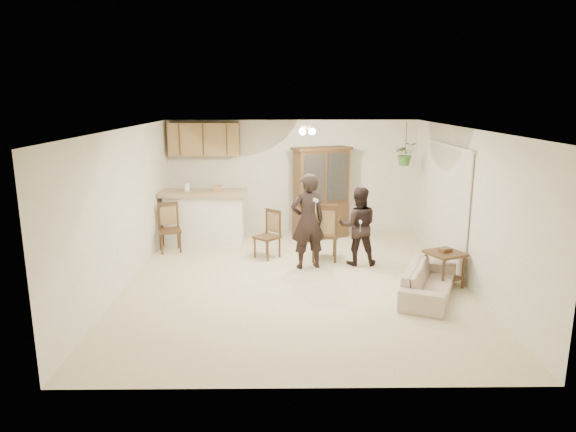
{
  "coord_description": "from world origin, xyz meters",
  "views": [
    {
      "loc": [
        -0.22,
        -8.08,
        2.97
      ],
      "look_at": [
        -0.13,
        0.4,
        1.01
      ],
      "focal_mm": 32.0,
      "sensor_mm": 36.0,
      "label": 1
    }
  ],
  "objects_px": {
    "adult": "(308,219)",
    "chair_bar": "(170,238)",
    "sofa": "(430,274)",
    "chair_hutch_right": "(324,244)",
    "side_table": "(444,268)",
    "child": "(358,228)",
    "china_hutch": "(321,194)",
    "chair_hutch_left": "(267,245)"
  },
  "relations": [
    {
      "from": "china_hutch",
      "to": "child",
      "type": "bearing_deg",
      "value": -96.51
    },
    {
      "from": "sofa",
      "to": "chair_bar",
      "type": "distance_m",
      "value": 5.07
    },
    {
      "from": "sofa",
      "to": "chair_hutch_left",
      "type": "relative_size",
      "value": 2.06
    },
    {
      "from": "child",
      "to": "adult",
      "type": "bearing_deg",
      "value": 14.02
    },
    {
      "from": "adult",
      "to": "chair_hutch_left",
      "type": "bearing_deg",
      "value": -54.82
    },
    {
      "from": "child",
      "to": "chair_bar",
      "type": "relative_size",
      "value": 1.41
    },
    {
      "from": "side_table",
      "to": "chair_hutch_right",
      "type": "bearing_deg",
      "value": 141.96
    },
    {
      "from": "sofa",
      "to": "chair_hutch_right",
      "type": "height_order",
      "value": "chair_hutch_right"
    },
    {
      "from": "sofa",
      "to": "china_hutch",
      "type": "bearing_deg",
      "value": 45.82
    },
    {
      "from": "side_table",
      "to": "chair_bar",
      "type": "relative_size",
      "value": 0.72
    },
    {
      "from": "adult",
      "to": "chair_bar",
      "type": "distance_m",
      "value": 2.92
    },
    {
      "from": "sofa",
      "to": "china_hutch",
      "type": "relative_size",
      "value": 0.96
    },
    {
      "from": "child",
      "to": "side_table",
      "type": "bearing_deg",
      "value": 139.15
    },
    {
      "from": "sofa",
      "to": "side_table",
      "type": "distance_m",
      "value": 0.58
    },
    {
      "from": "china_hutch",
      "to": "chair_hutch_right",
      "type": "bearing_deg",
      "value": -114.48
    },
    {
      "from": "child",
      "to": "chair_hutch_right",
      "type": "distance_m",
      "value": 0.74
    },
    {
      "from": "adult",
      "to": "chair_hutch_left",
      "type": "height_order",
      "value": "adult"
    },
    {
      "from": "china_hutch",
      "to": "side_table",
      "type": "xyz_separation_m",
      "value": [
        1.77,
        -3.0,
        -0.67
      ]
    },
    {
      "from": "chair_hutch_left",
      "to": "adult",
      "type": "bearing_deg",
      "value": 2.5
    },
    {
      "from": "adult",
      "to": "chair_bar",
      "type": "relative_size",
      "value": 1.88
    },
    {
      "from": "adult",
      "to": "child",
      "type": "xyz_separation_m",
      "value": [
        0.92,
        0.19,
        -0.22
      ]
    },
    {
      "from": "child",
      "to": "china_hutch",
      "type": "xyz_separation_m",
      "value": [
        -0.54,
        1.85,
        0.29
      ]
    },
    {
      "from": "child",
      "to": "china_hutch",
      "type": "distance_m",
      "value": 1.95
    },
    {
      "from": "side_table",
      "to": "chair_hutch_right",
      "type": "xyz_separation_m",
      "value": [
        -1.82,
        1.42,
        0.01
      ]
    },
    {
      "from": "chair_hutch_left",
      "to": "chair_hutch_right",
      "type": "bearing_deg",
      "value": 34.35
    },
    {
      "from": "sofa",
      "to": "chair_hutch_right",
      "type": "bearing_deg",
      "value": 61.5
    },
    {
      "from": "sofa",
      "to": "child",
      "type": "relative_size",
      "value": 1.39
    },
    {
      "from": "adult",
      "to": "child",
      "type": "relative_size",
      "value": 1.33
    },
    {
      "from": "side_table",
      "to": "chair_hutch_left",
      "type": "distance_m",
      "value": 3.28
    },
    {
      "from": "chair_hutch_left",
      "to": "chair_hutch_right",
      "type": "relative_size",
      "value": 0.83
    },
    {
      "from": "adult",
      "to": "chair_hutch_right",
      "type": "bearing_deg",
      "value": -141.84
    },
    {
      "from": "side_table",
      "to": "chair_hutch_right",
      "type": "relative_size",
      "value": 0.63
    },
    {
      "from": "side_table",
      "to": "chair_bar",
      "type": "bearing_deg",
      "value": 157.66
    },
    {
      "from": "sofa",
      "to": "adult",
      "type": "relative_size",
      "value": 1.04
    },
    {
      "from": "child",
      "to": "side_table",
      "type": "height_order",
      "value": "child"
    },
    {
      "from": "sofa",
      "to": "child",
      "type": "height_order",
      "value": "child"
    },
    {
      "from": "sofa",
      "to": "adult",
      "type": "xyz_separation_m",
      "value": [
        -1.78,
        1.41,
        0.53
      ]
    },
    {
      "from": "china_hutch",
      "to": "chair_hutch_left",
      "type": "xyz_separation_m",
      "value": [
        -1.12,
        -1.45,
        -0.71
      ]
    },
    {
      "from": "adult",
      "to": "chair_bar",
      "type": "bearing_deg",
      "value": -36.98
    },
    {
      "from": "sofa",
      "to": "adult",
      "type": "distance_m",
      "value": 2.33
    },
    {
      "from": "adult",
      "to": "child",
      "type": "distance_m",
      "value": 0.97
    },
    {
      "from": "china_hutch",
      "to": "chair_bar",
      "type": "distance_m",
      "value": 3.29
    }
  ]
}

